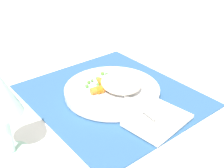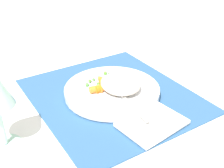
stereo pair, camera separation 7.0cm
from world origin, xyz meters
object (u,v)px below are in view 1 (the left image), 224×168
at_px(rice_mound, 121,83).
at_px(wine_glass, 0,95).
at_px(fork, 121,93).
at_px(plate, 112,91).
at_px(napkin, 158,120).
at_px(carrot_portion, 104,86).

distance_m(rice_mound, wine_glass, 0.30).
height_order(rice_mound, fork, rice_mound).
xyz_separation_m(plate, fork, (-0.04, 0.00, 0.01)).
bearing_deg(plate, napkin, -177.93).
xyz_separation_m(fork, wine_glass, (-0.00, 0.27, 0.10)).
xyz_separation_m(rice_mound, fork, (-0.02, 0.01, -0.01)).
relative_size(rice_mound, napkin, 0.78).
xyz_separation_m(plate, rice_mound, (-0.02, -0.01, 0.03)).
xyz_separation_m(plate, napkin, (-0.15, -0.01, -0.01)).
relative_size(plate, carrot_portion, 2.89).
xyz_separation_m(rice_mound, napkin, (-0.13, 0.01, -0.03)).
distance_m(plate, fork, 0.04).
distance_m(plate, napkin, 0.15).
bearing_deg(carrot_portion, fork, -163.11).
bearing_deg(plate, rice_mound, -151.05).
bearing_deg(plate, wine_glass, 98.22).
relative_size(rice_mound, wine_glass, 0.58).
xyz_separation_m(carrot_portion, wine_glass, (-0.05, 0.26, 0.10)).
relative_size(rice_mound, carrot_portion, 1.28).
relative_size(carrot_portion, napkin, 0.61).
distance_m(carrot_portion, wine_glass, 0.28).
height_order(plate, wine_glass, wine_glass).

